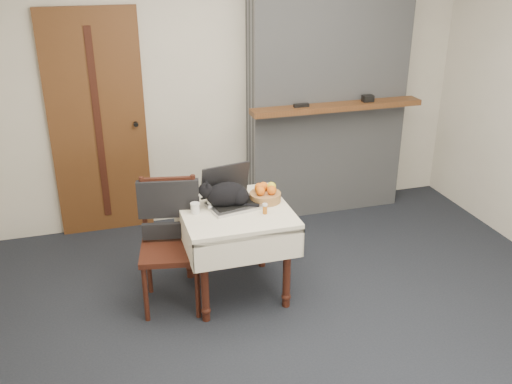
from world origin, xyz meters
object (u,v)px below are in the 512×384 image
Objects in this scene: cat at (227,195)px; fruit_basket at (265,194)px; cream_jar at (195,208)px; chair at (170,225)px; door at (98,126)px; side_table at (235,222)px; laptop at (231,195)px; pill_bottle at (265,208)px.

cat is 1.85× the size of fruit_basket.
fruit_basket is at bearing 5.94° from cream_jar.
cream_jar is 0.08× the size of chair.
door is at bearing 130.75° from fruit_basket.
door is at bearing 122.47° from side_table.
chair is at bearing -73.04° from door.
door reaches higher than side_table.
cat reaches higher than cream_jar.
side_table is 10.31× the size of cream_jar.
cat is at bearing 128.70° from side_table.
cream_jar is (0.58, -1.36, -0.26)m from door.
chair reaches higher than cat.
cream_jar is (-0.28, -0.08, -0.03)m from laptop.
laptop is at bearing 93.53° from side_table.
laptop is at bearing 14.87° from chair.
door is 2.10× the size of chair.
cat is 0.45× the size of chair.
fruit_basket is 0.74m from chair.
laptop is at bearing 16.21° from cream_jar.
pill_bottle is 0.70m from chair.
door is 26.34× the size of pill_bottle.
cream_jar is at bearing 177.90° from side_table.
cat is 0.30m from pill_bottle.
door is 1.67m from side_table.
side_table is (0.87, -1.37, -0.41)m from door.
side_table is 0.20m from laptop.
cream_jar is (-0.25, -0.04, -0.05)m from cat.
cream_jar is at bearing -66.79° from door.
side_table is at bearing 142.08° from pill_bottle.
pill_bottle is at bearing -55.11° from door.
cream_jar is 1.00× the size of pill_bottle.
door is 1.86m from pill_bottle.
pill_bottle is at bearing -17.98° from cream_jar.
cat is at bearing 9.85° from chair.
laptop reaches higher than cat.
side_table is at bearing -2.10° from cream_jar.
laptop is at bearing -55.86° from door.
laptop is 5.71× the size of cream_jar.
laptop reaches higher than side_table.
cat is 5.66× the size of pill_bottle.
door is 4.63× the size of laptop.
chair is at bearing 165.60° from cream_jar.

